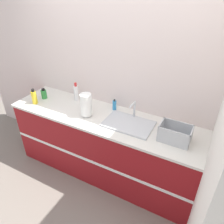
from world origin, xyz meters
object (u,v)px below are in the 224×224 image
Objects in this scene: soap_dispenser at (114,105)px; bottle_green at (44,94)px; paper_towel_roll at (86,105)px; dish_rack at (175,135)px; sink at (129,123)px; bottle_white_spray at (76,93)px; bottle_yellow at (34,97)px.

bottle_green is at bearing -169.46° from soap_dispenser.
bottle_green is at bearing 173.33° from paper_towel_roll.
sink is at bearing 175.97° from dish_rack.
bottle_white_spray reaches higher than dish_rack.
soap_dispenser is at bearing 144.30° from sink.
bottle_white_spray is at bearing 21.48° from bottle_green.
bottle_yellow is (-1.81, -0.10, 0.02)m from dish_rack.
sink is 1.28m from bottle_green.
paper_towel_roll is at bearing -37.45° from bottle_white_spray.
dish_rack reaches higher than soap_dispenser.
paper_towel_roll is at bearing 5.82° from bottle_yellow.
soap_dispenser is (0.23, 0.27, -0.08)m from paper_towel_roll.
bottle_yellow is at bearing -142.27° from bottle_white_spray.
bottle_yellow is 1.44× the size of bottle_green.
dish_rack is 1.82m from bottle_yellow.
bottle_yellow is at bearing -173.72° from sink.
paper_towel_roll is (-0.52, -0.06, 0.13)m from sink.
paper_towel_roll is 0.77m from bottle_yellow.
dish_rack is 0.85m from soap_dispenser.
bottle_white_spray reaches higher than bottle_yellow.
dish_rack is at bearing -9.37° from bottle_white_spray.
bottle_white_spray is at bearing 37.73° from bottle_yellow.
paper_towel_roll reaches higher than soap_dispenser.
paper_towel_roll is 0.42m from bottle_white_spray.
bottle_green is at bearing 178.04° from dish_rack.
sink is 1.75× the size of dish_rack.
bottle_yellow is at bearing -160.62° from soap_dispenser.
dish_rack is (0.53, -0.04, 0.05)m from sink.
sink is 0.36m from soap_dispenser.
paper_towel_roll is 1.96× the size of soap_dispenser.
paper_towel_roll reaches higher than dish_rack.
bottle_yellow is 0.17m from bottle_green.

